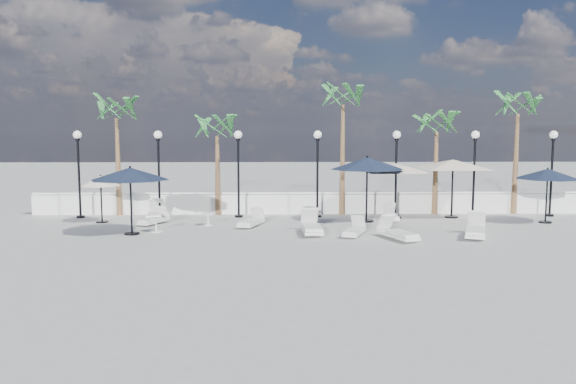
{
  "coord_description": "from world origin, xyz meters",
  "views": [
    {
      "loc": [
        -1.85,
        -18.25,
        3.85
      ],
      "look_at": [
        -1.38,
        3.09,
        1.5
      ],
      "focal_mm": 35.0,
      "sensor_mm": 36.0,
      "label": 1
    }
  ],
  "objects_px": {
    "lounger_7": "(476,230)",
    "parasol_navy_mid": "(367,164)",
    "lounger_0": "(154,219)",
    "parasol_cream_small": "(101,182)",
    "lounger_6": "(391,216)",
    "lounger_4": "(397,233)",
    "lounger_1": "(155,214)",
    "parasol_cream_sq_b": "(453,160)",
    "parasol_cream_sq_a": "(396,164)",
    "lounger_2": "(251,221)",
    "parasol_navy_right": "(548,174)",
    "parasol_navy_left": "(130,174)",
    "lounger_3": "(354,230)",
    "lounger_5": "(312,227)"
  },
  "relations": [
    {
      "from": "parasol_navy_left",
      "to": "parasol_cream_small",
      "type": "distance_m",
      "value": 3.42
    },
    {
      "from": "parasol_navy_mid",
      "to": "parasol_cream_sq_b",
      "type": "xyz_separation_m",
      "value": [
        3.96,
        1.05,
        0.1
      ]
    },
    {
      "from": "lounger_7",
      "to": "parasol_navy_right",
      "type": "xyz_separation_m",
      "value": [
        4.04,
        3.07,
        1.78
      ]
    },
    {
      "from": "lounger_1",
      "to": "parasol_navy_right",
      "type": "xyz_separation_m",
      "value": [
        16.48,
        -1.1,
        1.79
      ]
    },
    {
      "from": "lounger_2",
      "to": "lounger_4",
      "type": "distance_m",
      "value": 5.99
    },
    {
      "from": "lounger_3",
      "to": "parasol_cream_sq_b",
      "type": "bearing_deg",
      "value": 62.63
    },
    {
      "from": "parasol_cream_sq_b",
      "to": "lounger_0",
      "type": "bearing_deg",
      "value": -173.13
    },
    {
      "from": "lounger_2",
      "to": "lounger_4",
      "type": "relative_size",
      "value": 0.91
    },
    {
      "from": "lounger_5",
      "to": "lounger_7",
      "type": "height_order",
      "value": "lounger_5"
    },
    {
      "from": "lounger_4",
      "to": "parasol_cream_small",
      "type": "xyz_separation_m",
      "value": [
        -11.61,
        3.95,
        1.49
      ]
    },
    {
      "from": "lounger_0",
      "to": "parasol_cream_sq_b",
      "type": "distance_m",
      "value": 13.11
    },
    {
      "from": "lounger_4",
      "to": "parasol_cream_sq_a",
      "type": "xyz_separation_m",
      "value": [
        0.98,
        4.96,
        2.15
      ]
    },
    {
      "from": "parasol_cream_sq_b",
      "to": "parasol_cream_small",
      "type": "xyz_separation_m",
      "value": [
        -15.1,
        -1.01,
        -0.83
      ]
    },
    {
      "from": "lounger_0",
      "to": "lounger_4",
      "type": "distance_m",
      "value": 9.93
    },
    {
      "from": "lounger_7",
      "to": "parasol_cream_sq_b",
      "type": "xyz_separation_m",
      "value": [
        0.55,
        4.59,
        2.3
      ]
    },
    {
      "from": "lounger_3",
      "to": "lounger_6",
      "type": "distance_m",
      "value": 4.09
    },
    {
      "from": "lounger_2",
      "to": "parasol_cream_sq_a",
      "type": "relative_size",
      "value": 0.35
    },
    {
      "from": "parasol_navy_mid",
      "to": "parasol_cream_sq_b",
      "type": "relative_size",
      "value": 0.56
    },
    {
      "from": "lounger_0",
      "to": "parasol_cream_small",
      "type": "distance_m",
      "value": 2.8
    },
    {
      "from": "lounger_7",
      "to": "parasol_navy_left",
      "type": "distance_m",
      "value": 12.78
    },
    {
      "from": "parasol_navy_left",
      "to": "lounger_3",
      "type": "bearing_deg",
      "value": -3.32
    },
    {
      "from": "lounger_7",
      "to": "parasol_navy_mid",
      "type": "height_order",
      "value": "parasol_navy_mid"
    },
    {
      "from": "lounger_1",
      "to": "parasol_cream_sq_b",
      "type": "bearing_deg",
      "value": -5.33
    },
    {
      "from": "parasol_cream_small",
      "to": "lounger_1",
      "type": "bearing_deg",
      "value": 15.98
    },
    {
      "from": "lounger_1",
      "to": "parasol_cream_small",
      "type": "distance_m",
      "value": 2.64
    },
    {
      "from": "parasol_navy_mid",
      "to": "parasol_navy_right",
      "type": "distance_m",
      "value": 7.47
    },
    {
      "from": "lounger_5",
      "to": "parasol_cream_sq_a",
      "type": "relative_size",
      "value": 0.4
    },
    {
      "from": "lounger_2",
      "to": "lounger_3",
      "type": "xyz_separation_m",
      "value": [
        3.86,
        -2.11,
        -0.02
      ]
    },
    {
      "from": "lounger_4",
      "to": "lounger_6",
      "type": "relative_size",
      "value": 1.2
    },
    {
      "from": "lounger_6",
      "to": "lounger_4",
      "type": "bearing_deg",
      "value": -94.46
    },
    {
      "from": "lounger_1",
      "to": "parasol_navy_right",
      "type": "bearing_deg",
      "value": -10.96
    },
    {
      "from": "lounger_1",
      "to": "parasol_cream_sq_b",
      "type": "xyz_separation_m",
      "value": [
        12.99,
        0.41,
        2.3
      ]
    },
    {
      "from": "parasol_cream_sq_a",
      "to": "parasol_cream_sq_b",
      "type": "height_order",
      "value": "parasol_cream_sq_b"
    },
    {
      "from": "lounger_2",
      "to": "parasol_navy_mid",
      "type": "distance_m",
      "value": 5.43
    },
    {
      "from": "lounger_4",
      "to": "parasol_cream_sq_a",
      "type": "height_order",
      "value": "parasol_cream_sq_a"
    },
    {
      "from": "lounger_3",
      "to": "parasol_cream_sq_b",
      "type": "xyz_separation_m",
      "value": [
        4.92,
        4.26,
        2.36
      ]
    },
    {
      "from": "lounger_2",
      "to": "parasol_cream_sq_b",
      "type": "xyz_separation_m",
      "value": [
        8.78,
        2.15,
        2.34
      ]
    },
    {
      "from": "lounger_1",
      "to": "lounger_7",
      "type": "relative_size",
      "value": 0.97
    },
    {
      "from": "lounger_3",
      "to": "lounger_2",
      "type": "bearing_deg",
      "value": 173.12
    },
    {
      "from": "lounger_1",
      "to": "parasol_navy_right",
      "type": "distance_m",
      "value": 16.62
    },
    {
      "from": "lounger_0",
      "to": "parasol_cream_small",
      "type": "xyz_separation_m",
      "value": [
        -2.29,
        0.53,
        1.52
      ]
    },
    {
      "from": "lounger_7",
      "to": "parasol_cream_small",
      "type": "bearing_deg",
      "value": -172.98
    },
    {
      "from": "lounger_2",
      "to": "lounger_3",
      "type": "relative_size",
      "value": 1.08
    },
    {
      "from": "parasol_navy_right",
      "to": "parasol_cream_sq_b",
      "type": "height_order",
      "value": "parasol_cream_sq_b"
    },
    {
      "from": "lounger_2",
      "to": "parasol_cream_sq_a",
      "type": "height_order",
      "value": "parasol_cream_sq_a"
    },
    {
      "from": "lounger_4",
      "to": "parasol_cream_sq_b",
      "type": "distance_m",
      "value": 6.49
    },
    {
      "from": "lounger_3",
      "to": "parasol_navy_mid",
      "type": "distance_m",
      "value": 4.04
    },
    {
      "from": "lounger_2",
      "to": "parasol_cream_small",
      "type": "relative_size",
      "value": 0.9
    },
    {
      "from": "parasol_navy_left",
      "to": "lounger_1",
      "type": "bearing_deg",
      "value": 87.33
    },
    {
      "from": "lounger_7",
      "to": "lounger_2",
      "type": "bearing_deg",
      "value": -175.69
    }
  ]
}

